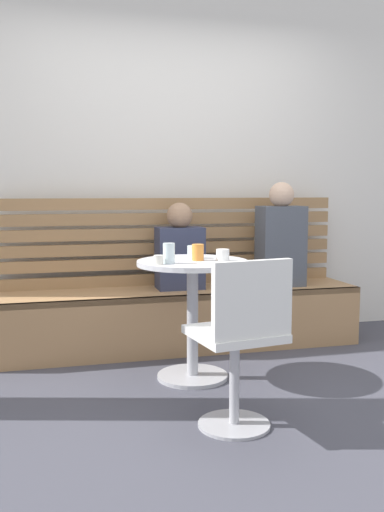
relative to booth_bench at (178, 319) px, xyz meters
name	(u,v)px	position (x,y,z in m)	size (l,w,h in m)	color
ground	(229,407)	(0.00, -1.20, -0.22)	(8.00, 8.00, 0.00)	#42424C
back_wall	(165,154)	(0.00, 0.44, 1.23)	(5.20, 0.10, 2.90)	silver
booth_bench	(178,319)	(0.00, 0.00, 0.00)	(2.70, 0.52, 0.44)	#A87C51
booth_backrest	(171,241)	(0.00, 0.24, 0.56)	(2.65, 0.04, 0.67)	#9A7249
cafe_table	(193,296)	(-0.07, -0.68, 0.30)	(0.68, 0.68, 0.74)	#ADADB2
white_chair	(241,338)	(-0.04, -1.50, 0.24)	(0.46, 0.46, 0.85)	#ADADB2
person_adult	(281,239)	(0.80, -0.02, 0.57)	(0.34, 0.22, 0.79)	#4C515B
person_child_left	(180,251)	(0.02, 0.04, 0.50)	(0.34, 0.22, 0.64)	#333851
cup_tumbler_orange	(198,252)	(-0.04, -0.69, 0.57)	(0.07, 0.07, 0.10)	orange
cup_glass_tall	(169,253)	(-0.24, -0.78, 0.58)	(0.07, 0.07, 0.12)	silver
cup_glass_short	(194,252)	(-0.03, -0.57, 0.56)	(0.08, 0.08, 0.08)	silver
cup_espresso_small	(159,260)	(-0.31, -0.82, 0.55)	(0.06, 0.06, 0.06)	silver
cup_ceramic_white	(223,255)	(0.11, -0.73, 0.55)	(0.08, 0.08, 0.07)	white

